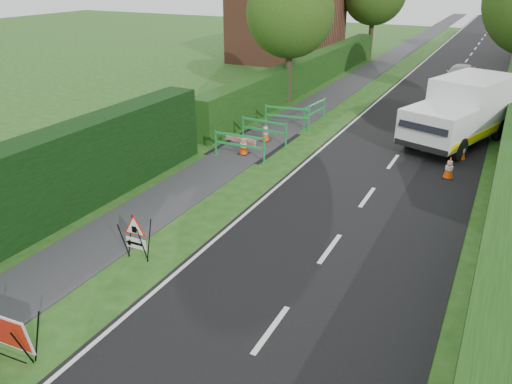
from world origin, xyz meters
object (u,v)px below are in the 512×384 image
at_px(triangle_sign, 134,234).
at_px(hatchback_car, 459,74).
at_px(red_rect_sign, 6,333).
at_px(works_van, 462,110).

relative_size(triangle_sign, hatchback_car, 0.30).
height_order(red_rect_sign, works_van, works_van).
bearing_deg(works_van, hatchback_car, 115.29).
relative_size(works_van, hatchback_car, 1.75).
xyz_separation_m(works_van, hatchback_car, (-1.36, 12.07, -0.78)).
distance_m(triangle_sign, works_van, 14.37).
relative_size(red_rect_sign, hatchback_car, 0.33).
distance_m(works_van, hatchback_car, 12.17).
height_order(red_rect_sign, triangle_sign, triangle_sign).
bearing_deg(hatchback_car, works_van, -74.01).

